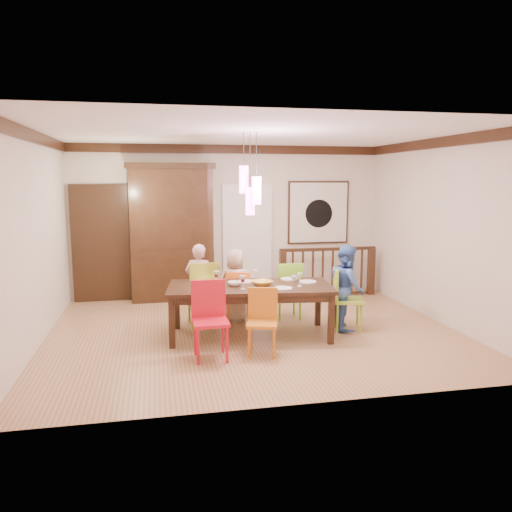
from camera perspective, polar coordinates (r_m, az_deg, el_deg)
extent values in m
plane|color=#967248|center=(7.55, -0.21, -8.61)|extent=(6.00, 6.00, 0.00)
plane|color=white|center=(7.24, -0.22, 13.87)|extent=(6.00, 6.00, 0.00)
plane|color=beige|center=(9.71, -3.10, 3.98)|extent=(6.00, 0.00, 6.00)
plane|color=beige|center=(7.29, -24.02, 1.67)|extent=(0.00, 5.00, 5.00)
plane|color=beige|center=(8.37, 20.39, 2.69)|extent=(0.00, 5.00, 5.00)
cube|color=black|center=(9.65, -17.28, 1.18)|extent=(1.04, 0.07, 2.24)
cube|color=silver|center=(9.77, -1.02, 1.67)|extent=(0.97, 0.05, 2.22)
cube|color=black|center=(10.09, 7.12, 4.96)|extent=(1.25, 0.04, 1.25)
cube|color=silver|center=(10.06, 7.17, 4.95)|extent=(1.18, 0.02, 1.18)
cylinder|color=black|center=(10.05, 7.20, 4.83)|extent=(0.56, 0.01, 0.56)
cube|color=#F84A9D|center=(7.04, -1.42, 8.72)|extent=(0.11, 0.11, 0.38)
cylinder|color=black|center=(7.05, -1.43, 12.13)|extent=(0.01, 0.01, 0.46)
cube|color=#F84A9D|center=(6.97, 0.04, 7.49)|extent=(0.11, 0.11, 0.38)
cylinder|color=black|center=(6.98, 0.04, 11.56)|extent=(0.01, 0.01, 0.61)
cube|color=#F84A9D|center=(7.01, -0.69, 6.27)|extent=(0.11, 0.11, 0.38)
cylinder|color=black|center=(7.01, -0.70, 10.93)|extent=(0.01, 0.01, 0.76)
cube|color=black|center=(7.17, -0.67, -3.56)|extent=(2.44, 1.33, 0.05)
cube|color=black|center=(7.57, -9.44, -5.93)|extent=(0.09, 0.09, 0.70)
cube|color=black|center=(7.94, 6.46, -5.18)|extent=(0.09, 0.09, 0.70)
cube|color=black|center=(6.71, -9.15, -7.84)|extent=(0.09, 0.09, 0.70)
cube|color=black|center=(7.12, 8.70, -6.86)|extent=(0.09, 0.09, 0.70)
cube|color=black|center=(7.63, -1.33, -3.38)|extent=(2.12, 0.29, 0.10)
cube|color=black|center=(6.74, 0.08, -5.02)|extent=(2.12, 0.29, 0.10)
cube|color=#959F23|center=(7.79, -6.12, -4.38)|extent=(0.50, 0.50, 0.04)
cube|color=#959F23|center=(7.73, -6.15, -2.40)|extent=(0.46, 0.08, 0.50)
cylinder|color=#959F23|center=(7.65, -7.35, -6.57)|extent=(0.04, 0.04, 0.48)
cylinder|color=#959F23|center=(7.69, -4.57, -6.46)|extent=(0.04, 0.04, 0.48)
cylinder|color=#959F23|center=(8.01, -7.54, -5.88)|extent=(0.04, 0.04, 0.48)
cylinder|color=#959F23|center=(8.04, -4.89, -5.78)|extent=(0.04, 0.04, 0.48)
cube|color=orange|center=(7.94, -2.00, -4.72)|extent=(0.45, 0.45, 0.04)
cube|color=orange|center=(7.89, -2.01, -3.13)|extent=(0.38, 0.12, 0.42)
cylinder|color=orange|center=(7.82, -2.92, -6.51)|extent=(0.03, 0.03, 0.40)
cylinder|color=orange|center=(7.87, -0.70, -6.40)|extent=(0.03, 0.03, 0.40)
cylinder|color=orange|center=(8.11, -3.24, -5.94)|extent=(0.03, 0.03, 0.40)
cylinder|color=orange|center=(8.16, -1.10, -5.84)|extent=(0.03, 0.03, 0.40)
cube|color=#7BCE28|center=(8.18, 3.58, -4.00)|extent=(0.43, 0.43, 0.04)
cube|color=#7BCE28|center=(8.12, 3.59, -2.27)|extent=(0.42, 0.05, 0.46)
cylinder|color=#7BCE28|center=(8.03, 2.69, -5.93)|extent=(0.04, 0.04, 0.44)
cylinder|color=#7BCE28|center=(8.12, 5.04, -5.79)|extent=(0.04, 0.04, 0.44)
cylinder|color=#7BCE28|center=(8.35, 2.12, -5.35)|extent=(0.04, 0.04, 0.44)
cylinder|color=#7BCE28|center=(8.43, 4.39, -5.23)|extent=(0.04, 0.04, 0.44)
cube|color=red|center=(6.35, -5.21, -7.56)|extent=(0.45, 0.45, 0.04)
cube|color=red|center=(6.28, -5.24, -5.25)|extent=(0.44, 0.05, 0.49)
cylinder|color=red|center=(6.23, -6.66, -10.23)|extent=(0.04, 0.04, 0.46)
cylinder|color=red|center=(6.27, -3.34, -10.07)|extent=(0.04, 0.04, 0.46)
cylinder|color=red|center=(6.57, -6.93, -9.22)|extent=(0.04, 0.04, 0.46)
cylinder|color=red|center=(6.61, -3.78, -9.08)|extent=(0.04, 0.04, 0.46)
cube|color=#C56D16|center=(6.48, 0.70, -7.74)|extent=(0.47, 0.47, 0.04)
cube|color=#C56D16|center=(6.42, 0.71, -5.78)|extent=(0.38, 0.14, 0.42)
cylinder|color=#C56D16|center=(6.37, -0.39, -10.03)|extent=(0.03, 0.03, 0.40)
cylinder|color=#C56D16|center=(6.43, 2.38, -9.85)|extent=(0.03, 0.03, 0.40)
cylinder|color=#C56D16|center=(6.66, -0.91, -9.19)|extent=(0.03, 0.03, 0.40)
cylinder|color=#C56D16|center=(6.72, 1.73, -9.02)|extent=(0.03, 0.03, 0.40)
cube|color=#9DC530|center=(7.65, 10.48, -5.01)|extent=(0.52, 0.52, 0.04)
cube|color=#9DC530|center=(7.59, 10.54, -3.16)|extent=(0.15, 0.42, 0.46)
cylinder|color=#9DC530|center=(7.49, 9.70, -7.11)|extent=(0.04, 0.04, 0.44)
cylinder|color=#9DC530|center=(7.62, 12.12, -6.91)|extent=(0.04, 0.04, 0.44)
cylinder|color=#9DC530|center=(7.80, 8.79, -6.45)|extent=(0.04, 0.04, 0.44)
cylinder|color=#9DC530|center=(7.92, 11.13, -6.28)|extent=(0.04, 0.04, 0.44)
cube|color=black|center=(9.52, -9.46, -2.08)|extent=(1.51, 0.44, 0.97)
cube|color=black|center=(9.39, -9.65, 5.40)|extent=(1.51, 0.40, 1.51)
cube|color=black|center=(9.58, -9.69, 5.46)|extent=(1.29, 0.02, 1.29)
cube|color=black|center=(9.38, -9.77, 10.14)|extent=(1.62, 0.44, 0.10)
cube|color=black|center=(9.49, 3.05, -2.16)|extent=(0.12, 0.12, 0.92)
cube|color=black|center=(10.09, 13.01, -1.73)|extent=(0.12, 0.12, 0.92)
cube|color=black|center=(9.68, 8.25, 0.79)|extent=(1.92, 0.08, 0.06)
cube|color=black|center=(9.84, 8.13, -4.29)|extent=(1.80, 0.06, 0.05)
imported|color=beige|center=(7.94, -6.49, -3.11)|extent=(0.54, 0.45, 1.26)
imported|color=#C4AC94|center=(8.00, -2.38, -3.32)|extent=(0.67, 0.56, 1.16)
imported|color=#406AB5|center=(7.65, 10.35, -3.53)|extent=(0.58, 0.70, 1.29)
imported|color=gold|center=(7.13, 0.68, -3.12)|extent=(0.38, 0.38, 0.07)
imported|color=white|center=(7.13, -2.48, -3.19)|extent=(0.23, 0.23, 0.06)
imported|color=silver|center=(6.96, -4.32, -3.30)|extent=(0.16, 0.16, 0.11)
imported|color=silver|center=(7.45, 4.38, -2.56)|extent=(0.10, 0.10, 0.09)
cylinder|color=white|center=(7.40, -5.92, -2.96)|extent=(0.26, 0.26, 0.01)
cylinder|color=white|center=(7.39, -1.15, -2.93)|extent=(0.26, 0.26, 0.01)
cylinder|color=white|center=(7.60, 3.79, -2.62)|extent=(0.26, 0.26, 0.01)
cylinder|color=white|center=(6.79, -5.64, -4.01)|extent=(0.26, 0.26, 0.01)
cylinder|color=white|center=(6.95, 3.12, -3.70)|extent=(0.26, 0.26, 0.01)
cylinder|color=white|center=(7.42, 5.96, -2.93)|extent=(0.26, 0.26, 0.01)
cube|color=#D83359|center=(6.79, -0.11, -3.98)|extent=(0.18, 0.14, 0.01)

